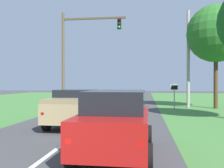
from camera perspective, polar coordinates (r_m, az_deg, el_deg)
ground_plane at (r=14.02m, az=-5.04°, el=-8.94°), size 120.00×120.00×0.00m
red_suv_near at (r=8.20m, az=0.87°, el=-8.16°), size 2.27×4.50×1.99m
pickup_truck_lead at (r=13.65m, az=-7.73°, el=-5.02°), size 2.38×5.09×1.89m
traffic_light at (r=23.63m, az=-7.62°, el=8.05°), size 5.75×0.40×8.54m
keep_moving_sign at (r=21.90m, az=13.49°, el=-1.87°), size 0.60×0.09×2.23m
oak_tree_right at (r=24.79m, az=21.79°, el=10.21°), size 5.02×5.02×9.07m
utility_pole_right at (r=24.64m, az=16.36°, el=5.28°), size 0.28×0.28×8.81m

